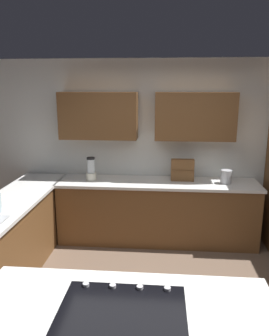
{
  "coord_description": "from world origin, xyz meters",
  "views": [
    {
      "loc": [
        0.04,
        2.79,
        2.2
      ],
      "look_at": [
        0.4,
        -1.39,
        1.17
      ],
      "focal_mm": 35.32,
      "sensor_mm": 36.0,
      "label": 1
    }
  ],
  "objects_px": {
    "cooktop": "(122,311)",
    "kettle": "(226,177)",
    "blender": "(91,170)",
    "spice_rack": "(182,170)"
  },
  "relations": [
    {
      "from": "cooktop",
      "to": "kettle",
      "type": "xyz_separation_m",
      "value": [
        -1.11,
        -2.82,
        0.09
      ]
    },
    {
      "from": "cooktop",
      "to": "blender",
      "type": "distance_m",
      "value": 2.93
    },
    {
      "from": "cooktop",
      "to": "kettle",
      "type": "height_order",
      "value": "kettle"
    },
    {
      "from": "cooktop",
      "to": "blender",
      "type": "height_order",
      "value": "blender"
    },
    {
      "from": "cooktop",
      "to": "blender",
      "type": "relative_size",
      "value": 2.28
    },
    {
      "from": "kettle",
      "to": "cooktop",
      "type": "bearing_deg",
      "value": 68.52
    },
    {
      "from": "cooktop",
      "to": "kettle",
      "type": "relative_size",
      "value": 4.04
    },
    {
      "from": "cooktop",
      "to": "spice_rack",
      "type": "bearing_deg",
      "value": -99.96
    },
    {
      "from": "blender",
      "to": "kettle",
      "type": "relative_size",
      "value": 1.77
    },
    {
      "from": "cooktop",
      "to": "spice_rack",
      "type": "distance_m",
      "value": 2.95
    }
  ]
}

